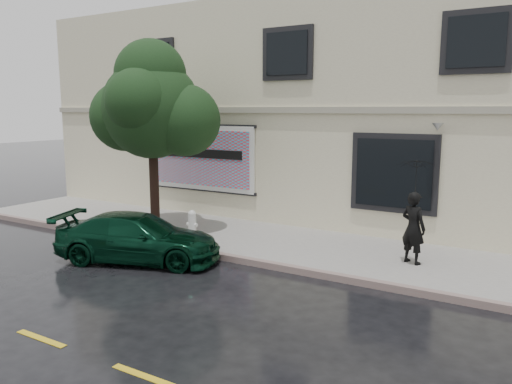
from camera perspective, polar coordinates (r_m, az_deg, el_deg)
The scene contains 11 objects.
ground at distance 11.19m, azimuth -8.53°, elevation -9.54°, with size 90.00×90.00×0.00m, color black.
sidewalk at distance 13.72m, azimuth 0.12°, elevation -5.54°, with size 20.00×3.50×0.15m, color #9D9995.
curb at distance 12.31m, azimuth -4.08°, elevation -7.33°, with size 20.00×0.18×0.16m, color gray.
road_marking at distance 8.97m, azimuth -23.35°, elevation -15.12°, with size 19.00×0.12×0.01m, color gold.
building at distance 18.43m, azimuth 9.40°, elevation 8.92°, with size 20.00×8.12×7.00m.
billboard at distance 16.51m, azimuth -6.50°, elevation 3.92°, with size 4.30×0.16×2.20m.
car at distance 12.34m, azimuth -13.30°, elevation -5.10°, with size 1.75×3.95×1.15m, color black.
pedestrian at distance 11.83m, azimuth 17.54°, elevation -3.92°, with size 0.60×0.40×1.65m, color black.
umbrella at distance 11.63m, azimuth 17.82°, elevation 1.76°, with size 0.96×0.96×0.71m, color black.
street_tree at distance 14.49m, azimuth -11.83°, elevation 9.19°, with size 2.78×2.78×4.87m.
fire_hydrant at distance 13.69m, azimuth -7.30°, elevation -3.70°, with size 0.32×0.30×0.78m.
Camera 1 is at (6.77, -8.15, 3.61)m, focal length 35.00 mm.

